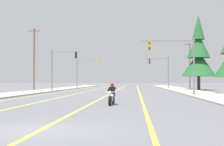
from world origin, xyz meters
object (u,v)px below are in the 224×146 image
(utility_pole_left_near, at_px, (34,58))
(traffic_signal_near_left, at_px, (60,64))
(motorcycle_with_rider, at_px, (112,96))
(conifer_tree_right_verge_far, at_px, (199,56))
(traffic_signal_mid_right, at_px, (162,68))
(traffic_signal_mid_left, at_px, (84,68))
(traffic_signal_near_right, at_px, (178,57))
(utility_pole_right_far, at_px, (190,64))

(utility_pole_left_near, bearing_deg, traffic_signal_near_left, -39.51)
(motorcycle_with_rider, bearing_deg, utility_pole_left_near, 116.23)
(conifer_tree_right_verge_far, bearing_deg, traffic_signal_mid_right, 127.20)
(traffic_signal_mid_right, distance_m, conifer_tree_right_verge_far, 9.30)
(traffic_signal_near_left, height_order, traffic_signal_mid_left, same)
(traffic_signal_near_right, bearing_deg, traffic_signal_mid_right, 88.97)
(motorcycle_with_rider, height_order, traffic_signal_mid_right, traffic_signal_mid_right)
(motorcycle_with_rider, relative_size, conifer_tree_right_verge_far, 0.17)
(traffic_signal_mid_left, bearing_deg, traffic_signal_near_right, -64.21)
(traffic_signal_mid_right, relative_size, utility_pole_right_far, 0.65)
(utility_pole_right_far, xyz_separation_m, conifer_tree_right_verge_far, (-0.63, -12.78, 0.83))
(traffic_signal_near_right, xyz_separation_m, utility_pole_right_far, (6.66, 33.41, 0.82))
(traffic_signal_mid_right, xyz_separation_m, conifer_tree_right_verge_far, (5.53, -7.28, 1.73))
(traffic_signal_near_right, distance_m, utility_pole_left_near, 26.39)
(motorcycle_with_rider, bearing_deg, traffic_signal_near_left, 110.35)
(traffic_signal_near_right, bearing_deg, traffic_signal_near_left, 142.53)
(motorcycle_with_rider, bearing_deg, traffic_signal_near_right, 65.67)
(utility_pole_right_far, bearing_deg, traffic_signal_near_left, -135.95)
(utility_pole_left_near, distance_m, utility_pole_right_far, 32.37)
(traffic_signal_mid_right, bearing_deg, traffic_signal_mid_left, 167.93)
(motorcycle_with_rider, height_order, utility_pole_right_far, utility_pole_right_far)
(traffic_signal_mid_right, bearing_deg, motorcycle_with_rider, -99.07)
(traffic_signal_near_left, distance_m, utility_pole_left_near, 6.86)
(utility_pole_left_near, bearing_deg, traffic_signal_mid_left, 69.28)
(traffic_signal_near_left, bearing_deg, utility_pole_left_near, 140.49)
(traffic_signal_mid_left, bearing_deg, conifer_tree_right_verge_far, -26.68)
(traffic_signal_near_left, height_order, traffic_signal_mid_right, same)
(conifer_tree_right_verge_far, bearing_deg, motorcycle_with_rider, -109.57)
(traffic_signal_near_right, relative_size, traffic_signal_mid_right, 1.00)
(utility_pole_right_far, relative_size, conifer_tree_right_verge_far, 0.75)
(traffic_signal_mid_right, relative_size, conifer_tree_right_verge_far, 0.49)
(traffic_signal_near_right, bearing_deg, conifer_tree_right_verge_far, 73.71)
(traffic_signal_mid_left, bearing_deg, motorcycle_with_rider, -78.65)
(traffic_signal_near_left, bearing_deg, conifer_tree_right_verge_far, 21.98)
(traffic_signal_near_left, relative_size, utility_pole_right_far, 0.65)
(motorcycle_with_rider, relative_size, traffic_signal_near_left, 0.35)
(traffic_signal_near_right, xyz_separation_m, conifer_tree_right_verge_far, (6.03, 20.63, 1.64))
(motorcycle_with_rider, relative_size, utility_pole_right_far, 0.23)
(traffic_signal_mid_right, height_order, utility_pole_right_far, utility_pole_right_far)
(motorcycle_with_rider, xyz_separation_m, traffic_signal_near_right, (6.12, 13.53, 3.56))
(utility_pole_right_far, bearing_deg, traffic_signal_mid_left, -174.33)
(traffic_signal_mid_left, xyz_separation_m, utility_pole_right_far, (21.76, 2.16, 0.86))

